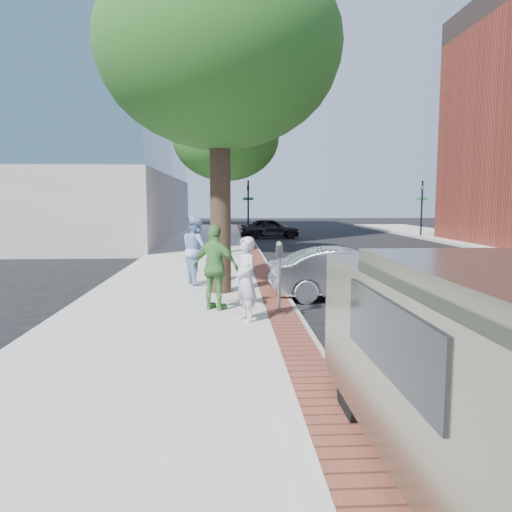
{
  "coord_description": "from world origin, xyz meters",
  "views": [
    {
      "loc": [
        -0.4,
        -10.75,
        2.48
      ],
      "look_at": [
        0.24,
        0.76,
        1.2
      ],
      "focal_mm": 35.0,
      "sensor_mm": 36.0,
      "label": 1
    }
  ],
  "objects": [
    {
      "name": "office_base",
      "position": [
        -13.0,
        22.0,
        2.0
      ],
      "size": [
        18.2,
        22.2,
        4.0
      ],
      "primitive_type": "cube",
      "color": "gray",
      "rests_on": "ground"
    },
    {
      "name": "sedan_silver",
      "position": [
        2.62,
        1.59,
        0.65
      ],
      "size": [
        3.98,
        1.51,
        1.29
      ],
      "primitive_type": "imported",
      "rotation": [
        0.0,
        0.0,
        1.61
      ],
      "color": "silver",
      "rests_on": "ground"
    },
    {
      "name": "person_green",
      "position": [
        -0.68,
        -0.18,
        1.06
      ],
      "size": [
        1.15,
        0.9,
        1.83
      ],
      "primitive_type": "imported",
      "rotation": [
        0.0,
        0.0,
        2.65
      ],
      "color": "#4B8C3F",
      "rests_on": "sidewalk"
    },
    {
      "name": "tree_far",
      "position": [
        -0.5,
        12.0,
        5.3
      ],
      "size": [
        4.8,
        4.8,
        7.14
      ],
      "color": "black",
      "rests_on": "sidewalk"
    },
    {
      "name": "parking_meter",
      "position": [
        0.67,
        -0.34,
        1.21
      ],
      "size": [
        0.12,
        0.32,
        1.47
      ],
      "color": "gray",
      "rests_on": "sidewalk"
    },
    {
      "name": "curb",
      "position": [
        1.05,
        8.0,
        0.07
      ],
      "size": [
        0.1,
        60.0,
        0.15
      ],
      "primitive_type": "cube",
      "color": "gray",
      "rests_on": "ground"
    },
    {
      "name": "sidewalk",
      "position": [
        -1.5,
        8.0,
        0.07
      ],
      "size": [
        5.0,
        60.0,
        0.15
      ],
      "primitive_type": "cube",
      "color": "#9E9991",
      "rests_on": "ground"
    },
    {
      "name": "signal_far",
      "position": [
        12.5,
        22.0,
        2.25
      ],
      "size": [
        0.7,
        0.15,
        3.8
      ],
      "color": "black",
      "rests_on": "ground"
    },
    {
      "name": "signal_near",
      "position": [
        0.9,
        22.0,
        2.25
      ],
      "size": [
        0.7,
        0.15,
        3.8
      ],
      "color": "black",
      "rests_on": "ground"
    },
    {
      "name": "tree_near",
      "position": [
        -0.6,
        1.9,
        6.17
      ],
      "size": [
        6.0,
        6.0,
        8.51
      ],
      "color": "black",
      "rests_on": "sidewalk"
    },
    {
      "name": "brick_strip",
      "position": [
        0.7,
        8.0,
        0.15
      ],
      "size": [
        0.6,
        60.0,
        0.01
      ],
      "primitive_type": "cube",
      "color": "brown",
      "rests_on": "sidewalk"
    },
    {
      "name": "ground",
      "position": [
        0.0,
        0.0,
        0.0
      ],
      "size": [
        120.0,
        120.0,
        0.0
      ],
      "primitive_type": "plane",
      "color": "black",
      "rests_on": "ground"
    },
    {
      "name": "bg_car",
      "position": [
        2.34,
        22.16,
        0.67
      ],
      "size": [
        4.03,
        1.87,
        1.34
      ],
      "primitive_type": "imported",
      "rotation": [
        0.0,
        0.0,
        1.65
      ],
      "color": "black",
      "rests_on": "ground"
    },
    {
      "name": "person_officer",
      "position": [
        -1.3,
        3.26,
        1.11
      ],
      "size": [
        1.01,
        1.13,
        1.91
      ],
      "primitive_type": "imported",
      "rotation": [
        0.0,
        0.0,
        1.94
      ],
      "color": "#8DAEDA",
      "rests_on": "sidewalk"
    },
    {
      "name": "office_tower",
      "position": [
        -13.0,
        22.0,
        12.0
      ],
      "size": [
        18.0,
        22.0,
        24.0
      ],
      "primitive_type": "cube",
      "color": "slate",
      "rests_on": "ground"
    },
    {
      "name": "person_gray",
      "position": [
        -0.07,
        -1.23,
        0.97
      ],
      "size": [
        0.6,
        0.71,
        1.65
      ],
      "primitive_type": "imported",
      "rotation": [
        0.0,
        0.0,
        -1.16
      ],
      "color": "silver",
      "rests_on": "sidewalk"
    }
  ]
}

